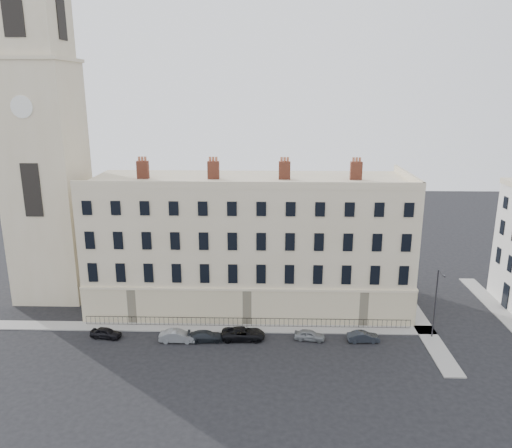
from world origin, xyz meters
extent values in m
plane|color=black|center=(0.00, 0.00, 0.00)|extent=(160.00, 160.00, 0.00)
cube|color=beige|center=(-6.00, 12.00, 7.50)|extent=(36.00, 12.00, 15.00)
cube|color=beige|center=(-6.00, 5.92, 2.00)|extent=(36.10, 0.18, 4.00)
cube|color=beige|center=(12.08, 12.00, 2.00)|extent=(0.18, 12.10, 4.00)
cube|color=beige|center=(-6.00, 6.15, 15.40)|extent=(36.00, 0.35, 0.80)
cube|color=beige|center=(11.85, 12.00, 15.40)|extent=(0.35, 12.00, 0.80)
cube|color=brown|center=(-18.00, 12.00, 16.00)|extent=(1.30, 0.70, 2.00)
cube|color=brown|center=(-10.00, 12.00, 16.00)|extent=(1.30, 0.70, 2.00)
cube|color=brown|center=(-2.00, 12.00, 16.00)|extent=(1.30, 0.70, 2.00)
cube|color=brown|center=(6.00, 12.00, 16.00)|extent=(1.30, 0.70, 2.00)
cube|color=beige|center=(-30.00, 14.00, 14.00)|extent=(8.00, 8.00, 28.00)
cube|color=beige|center=(-30.00, 14.00, 33.00)|extent=(7.04, 7.04, 10.00)
cube|color=black|center=(-30.00, 10.43, 33.50)|extent=(2.20, 0.14, 7.00)
cylinder|color=white|center=(-30.00, 9.94, 23.00)|extent=(2.40, 0.14, 2.40)
cube|color=gray|center=(-10.00, 5.00, 0.06)|extent=(48.00, 2.00, 0.12)
cube|color=gray|center=(13.00, 8.00, 0.06)|extent=(2.00, 24.00, 0.12)
cube|color=gray|center=(23.00, 10.00, 0.06)|extent=(2.00, 20.00, 0.12)
cube|color=black|center=(-6.00, 5.40, 1.02)|extent=(35.00, 0.04, 0.04)
cube|color=black|center=(-6.00, 5.40, 0.12)|extent=(35.00, 0.04, 0.04)
imported|color=black|center=(-20.45, 2.61, 0.54)|extent=(3.35, 1.76, 1.09)
imported|color=slate|center=(-12.91, 2.00, 0.61)|extent=(3.69, 1.30, 1.21)
imported|color=black|center=(-10.04, 2.21, 0.53)|extent=(3.81, 1.83, 1.07)
imported|color=black|center=(-6.25, 2.68, 0.62)|extent=(4.54, 2.23, 1.24)
imported|color=gray|center=(0.53, 2.71, 0.54)|extent=(3.30, 1.74, 1.07)
imported|color=#21252C|center=(5.96, 2.49, 0.53)|extent=(3.30, 1.30, 1.07)
cylinder|color=#2F2E33|center=(13.24, 3.57, 3.72)|extent=(0.15, 0.15, 7.44)
cylinder|color=#2F2E33|center=(13.30, 2.92, 7.34)|extent=(0.23, 1.40, 0.09)
cube|color=#2F2E33|center=(13.36, 2.27, 7.30)|extent=(0.21, 0.48, 0.11)
camera|label=1|loc=(-3.71, -43.55, 24.97)|focal=35.00mm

